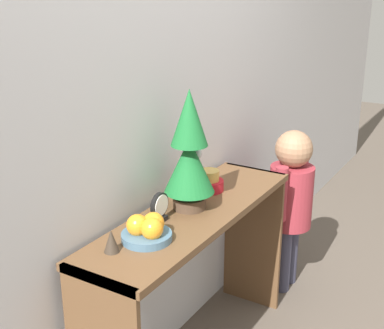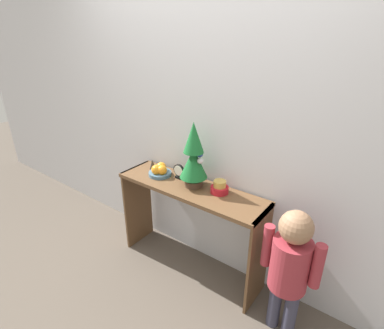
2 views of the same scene
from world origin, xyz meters
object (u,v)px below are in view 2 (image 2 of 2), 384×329
Objects in this scene: figurine at (152,164)px; child_figure at (290,263)px; mini_tree at (194,156)px; desk_clock at (179,172)px; singing_bowl at (220,188)px; fruit_bowl at (160,171)px.

child_figure reaches higher than figurine.
mini_tree reaches higher than figurine.
child_figure reaches higher than desk_clock.
desk_clock is at bearing 179.35° from singing_bowl.
singing_bowl is (0.54, 0.05, -0.00)m from fruit_bowl.
fruit_bowl is at bearing 174.18° from child_figure.
figurine is (-0.46, 0.04, -0.20)m from mini_tree.
desk_clock is (-0.17, 0.03, -0.19)m from mini_tree.
desk_clock is 1.05m from child_figure.
fruit_bowl is at bearing -174.95° from singing_bowl.
fruit_bowl reaches higher than singing_bowl.
desk_clock reaches higher than singing_bowl.
figurine is 0.09× the size of child_figure.
singing_bowl is 0.68m from child_figure.
desk_clock is 1.41× the size of figurine.
child_figure is at bearing -15.03° from singing_bowl.
mini_tree is 2.70× the size of fruit_bowl.
figurine is (-0.14, 0.06, 0.00)m from fruit_bowl.
singing_bowl is 0.14× the size of child_figure.
desk_clock is (-0.38, 0.00, 0.02)m from singing_bowl.
figurine is at bearing 175.63° from mini_tree.
mini_tree is 3.78× the size of singing_bowl.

